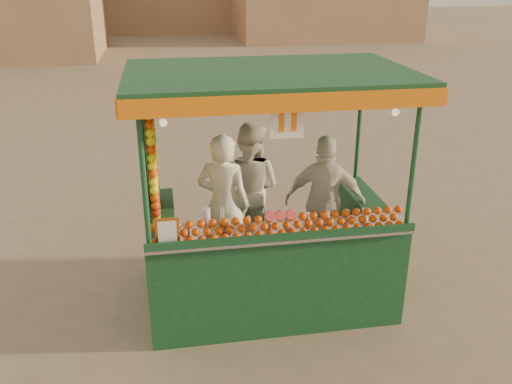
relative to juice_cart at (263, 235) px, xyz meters
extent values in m
plane|color=#6C5F4D|center=(0.55, -0.01, -0.85)|extent=(90.00, 90.00, 0.00)
cube|color=#0E351B|center=(0.07, 0.13, -0.70)|extent=(2.64, 1.62, 0.30)
cylinder|color=black|center=(-0.84, 0.13, -0.67)|extent=(0.37, 0.10, 0.37)
cylinder|color=black|center=(0.99, 0.13, -0.67)|extent=(0.37, 0.10, 0.37)
cube|color=#0E351B|center=(0.07, -0.53, -0.14)|extent=(2.64, 0.30, 0.81)
cube|color=#0E351B|center=(-1.09, 0.23, -0.14)|extent=(0.30, 1.32, 0.81)
cube|color=#0E351B|center=(1.24, 0.23, -0.14)|extent=(0.30, 1.32, 0.81)
cube|color=#B2B2B7|center=(0.07, -0.50, 0.28)|extent=(2.64, 0.47, 0.03)
cylinder|color=#0E351B|center=(-1.19, -0.63, 0.98)|extent=(0.05, 0.05, 1.42)
cylinder|color=#0E351B|center=(1.34, -0.63, 0.98)|extent=(0.05, 0.05, 1.42)
cylinder|color=#0E351B|center=(-1.19, 0.89, 0.98)|extent=(0.05, 0.05, 1.42)
cylinder|color=#0E351B|center=(1.34, 0.89, 0.98)|extent=(0.05, 0.05, 1.42)
cube|color=#0E351B|center=(0.07, 0.13, 1.73)|extent=(2.84, 1.83, 0.08)
cube|color=orange|center=(0.07, -0.78, 1.65)|extent=(2.84, 0.04, 0.16)
cube|color=orange|center=(0.07, 1.04, 1.65)|extent=(2.84, 0.04, 0.16)
cube|color=orange|center=(-1.35, 0.13, 1.65)|extent=(0.04, 1.83, 0.16)
cube|color=orange|center=(1.49, 0.13, 1.65)|extent=(0.04, 1.83, 0.16)
cylinder|color=#FE4D59|center=(0.05, -0.63, 0.53)|extent=(0.10, 0.03, 0.10)
cube|color=#B57022|center=(-1.02, -0.63, 0.44)|extent=(0.22, 0.02, 0.28)
cube|color=white|center=(0.07, -0.70, 1.46)|extent=(0.30, 0.02, 0.30)
sphere|color=#FFE5B2|center=(-0.99, -0.56, 1.46)|extent=(0.07, 0.07, 0.07)
sphere|color=#FFE5B2|center=(1.14, -0.56, 1.46)|extent=(0.07, 0.07, 0.07)
imported|color=white|center=(-0.39, 0.30, 0.27)|extent=(0.70, 0.59, 1.63)
imported|color=silver|center=(-0.04, 0.72, 0.26)|extent=(0.99, 0.93, 1.62)
imported|color=silver|center=(0.76, 0.25, 0.24)|extent=(0.99, 0.66, 1.56)
camera|label=1|loc=(-0.98, -5.23, 2.72)|focal=38.38mm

